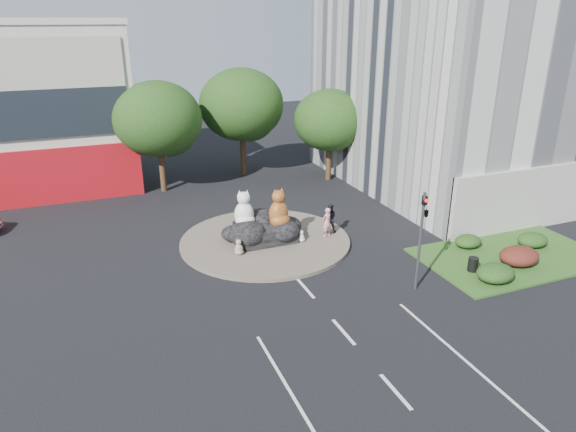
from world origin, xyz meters
The scene contains 20 objects.
ground centered at (0.00, 0.00, 0.00)m, with size 120.00×120.00×0.00m, color black.
roundabout_island centered at (0.00, 10.00, 0.10)m, with size 10.00×10.00×0.20m, color brown.
rock_plinth centered at (0.00, 10.00, 0.65)m, with size 3.20×2.60×0.90m, color black, non-canonical shape.
grass_verge centered at (12.00, 3.00, 0.06)m, with size 10.00×6.00×0.12m, color #234F1A.
tree_left centered at (-3.93, 22.06, 5.25)m, with size 6.46×6.46×8.27m.
tree_mid centered at (3.07, 24.06, 5.56)m, with size 6.84×6.84×8.76m.
tree_right centered at (9.07, 20.06, 4.63)m, with size 5.70×5.70×7.30m.
hedge_near_green centered at (9.00, 1.00, 0.57)m, with size 2.00×1.60×0.90m, color #103310.
hedge_red centered at (11.50, 2.00, 0.61)m, with size 2.20×1.76×0.99m, color #461C12.
hedge_mid_green centered at (14.00, 3.50, 0.53)m, with size 1.80×1.44×0.81m, color #103310.
hedge_back_green centered at (10.50, 4.80, 0.48)m, with size 1.60×1.28×0.72m, color #103310.
traffic_light centered at (5.10, 2.00, 3.62)m, with size 0.44×1.24×5.00m.
street_lamp centered at (12.82, 8.00, 4.55)m, with size 2.34×0.22×8.06m.
cat_white centered at (-1.13, 10.39, 2.19)m, with size 1.30×1.13×2.17m, color white, non-canonical shape.
cat_tabby centered at (0.75, 9.68, 2.24)m, with size 1.36×1.18×2.27m, color #AF5424, non-canonical shape.
kitten_calico centered at (-2.03, 8.61, 0.66)m, with size 0.55×0.48×0.92m, color silver, non-canonical shape.
kitten_white centered at (1.87, 8.92, 0.56)m, with size 0.43×0.38×0.72m, color silver, non-canonical shape.
pedestrian_pink centered at (3.56, 9.05, 1.10)m, with size 0.66×0.43×1.81m, color pink.
pedestrian_dark centered at (4.00, 9.59, 1.11)m, with size 0.89×0.69×1.83m, color black.
litter_bin centered at (8.73, 2.32, 0.49)m, with size 0.52×0.52×0.74m, color black.
Camera 1 is at (-9.05, -16.28, 12.48)m, focal length 32.00 mm.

